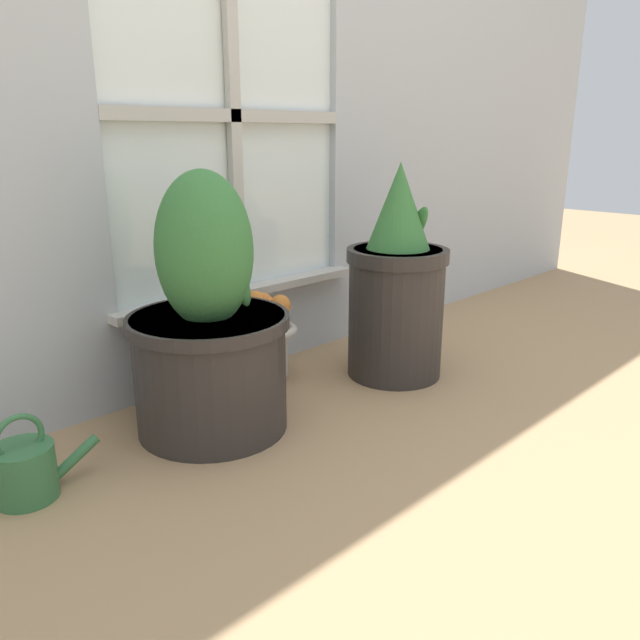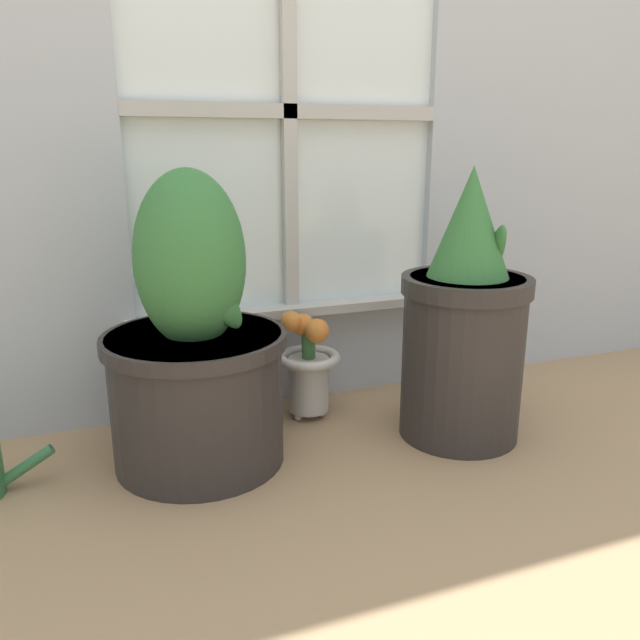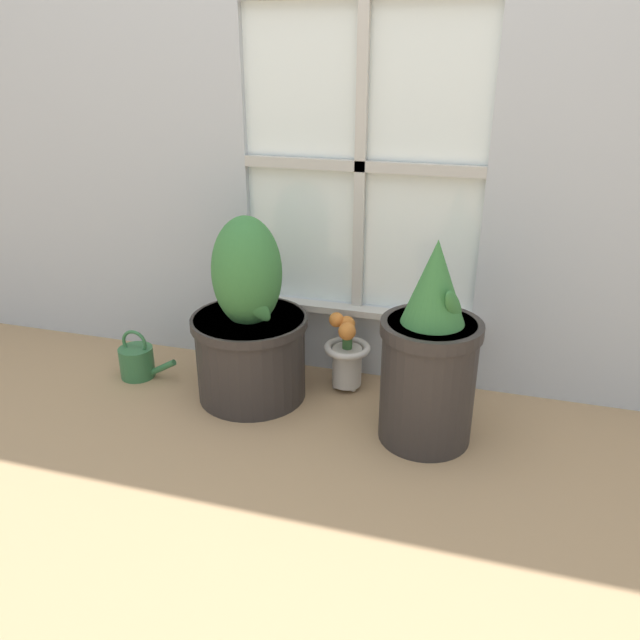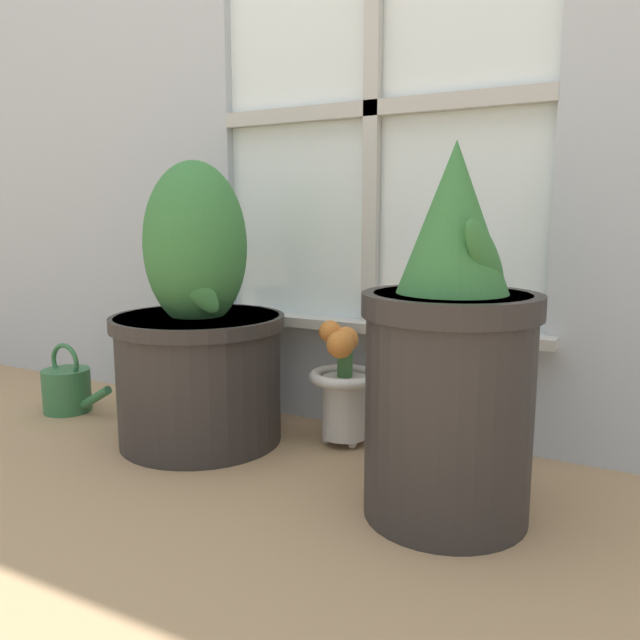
% 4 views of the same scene
% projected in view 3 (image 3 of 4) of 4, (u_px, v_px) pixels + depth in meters
% --- Properties ---
extents(ground_plane, '(10.00, 10.00, 0.00)m').
position_uv_depth(ground_plane, '(312.00, 455.00, 1.88)').
color(ground_plane, tan).
extents(potted_plant_left, '(0.40, 0.40, 0.64)m').
position_uv_depth(potted_plant_left, '(250.00, 329.00, 2.11)').
color(potted_plant_left, '#2D2826').
rests_on(potted_plant_left, ground_plane).
extents(potted_plant_right, '(0.30, 0.30, 0.64)m').
position_uv_depth(potted_plant_right, '(429.00, 358.00, 1.86)').
color(potted_plant_right, '#2D2826').
rests_on(potted_plant_right, ground_plane).
extents(flower_vase, '(0.16, 0.16, 0.29)m').
position_uv_depth(flower_vase, '(346.00, 353.00, 2.20)').
color(flower_vase, '#BCB7AD').
rests_on(flower_vase, ground_plane).
extents(watering_can, '(0.23, 0.13, 0.19)m').
position_uv_depth(watering_can, '(137.00, 361.00, 2.31)').
color(watering_can, '#336B3D').
rests_on(watering_can, ground_plane).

